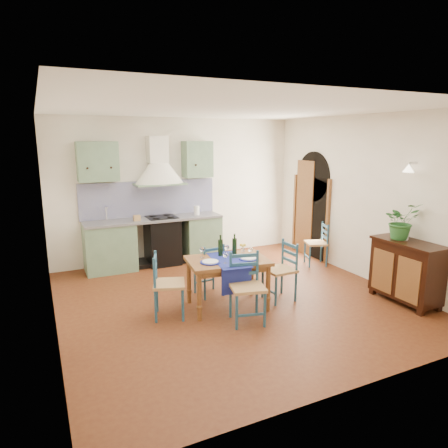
% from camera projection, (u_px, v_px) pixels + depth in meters
% --- Properties ---
extents(floor, '(5.00, 5.00, 0.00)m').
position_uv_depth(floor, '(234.00, 299.00, 6.09)').
color(floor, '#4A1E0F').
rests_on(floor, ground).
extents(back_wall, '(5.00, 0.96, 2.80)m').
position_uv_depth(back_wall, '(159.00, 210.00, 7.70)').
color(back_wall, white).
rests_on(back_wall, ground).
extents(right_wall, '(0.26, 5.00, 2.80)m').
position_uv_depth(right_wall, '(352.00, 200.00, 7.10)').
color(right_wall, white).
rests_on(right_wall, ground).
extents(left_wall, '(0.04, 5.00, 2.80)m').
position_uv_depth(left_wall, '(47.00, 224.00, 4.75)').
color(left_wall, white).
rests_on(left_wall, ground).
extents(ceiling, '(5.00, 5.00, 0.01)m').
position_uv_depth(ceiling, '(235.00, 109.00, 5.50)').
color(ceiling, white).
rests_on(ceiling, back_wall).
extents(dining_table, '(1.22, 0.94, 1.03)m').
position_uv_depth(dining_table, '(228.00, 265.00, 5.69)').
color(dining_table, brown).
rests_on(dining_table, ground).
extents(chair_near, '(0.52, 0.52, 0.93)m').
position_uv_depth(chair_near, '(247.00, 287.00, 5.26)').
color(chair_near, navy).
rests_on(chair_near, ground).
extents(chair_far, '(0.42, 0.42, 0.83)m').
position_uv_depth(chair_far, '(210.00, 269.00, 6.16)').
color(chair_far, navy).
rests_on(chair_far, ground).
extents(chair_left, '(0.53, 0.53, 0.89)m').
position_uv_depth(chair_left, '(167.00, 285.00, 5.40)').
color(chair_left, navy).
rests_on(chair_left, ground).
extents(chair_right, '(0.43, 0.43, 0.89)m').
position_uv_depth(chair_right, '(281.00, 270.00, 6.00)').
color(chair_right, navy).
rests_on(chair_right, ground).
extents(chair_spare, '(0.49, 0.49, 0.82)m').
position_uv_depth(chair_spare, '(318.00, 243.00, 7.67)').
color(chair_spare, navy).
rests_on(chair_spare, ground).
extents(sideboard, '(0.50, 1.05, 0.94)m').
position_uv_depth(sideboard, '(406.00, 269.00, 5.89)').
color(sideboard, black).
rests_on(sideboard, ground).
extents(potted_plant, '(0.55, 0.49, 0.55)m').
position_uv_depth(potted_plant, '(401.00, 221.00, 5.88)').
color(potted_plant, '#27642B').
rests_on(potted_plant, sideboard).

